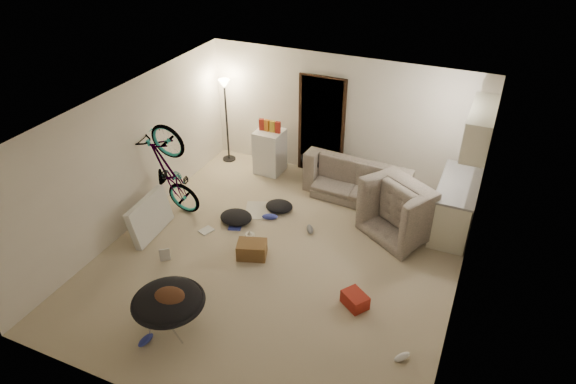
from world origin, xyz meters
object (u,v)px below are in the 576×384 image
at_px(kitchen_counter, 455,207).
at_px(tv_box, 150,217).
at_px(floor_lamp, 225,103).
at_px(drink_case_b, 355,300).
at_px(juicer, 250,237).
at_px(saucer_chair, 169,307).
at_px(sofa, 360,180).
at_px(bicycle, 172,190).
at_px(drink_case_a, 252,250).
at_px(armchair, 412,211).
at_px(mini_fridge, 270,151).

relative_size(kitchen_counter, tv_box, 1.46).
bearing_deg(tv_box, floor_lamp, 88.21).
height_order(drink_case_b, juicer, juicer).
bearing_deg(tv_box, saucer_chair, -50.78).
distance_m(tv_box, juicer, 1.75).
relative_size(sofa, bicycle, 1.08).
xyz_separation_m(kitchen_counter, saucer_chair, (-3.13, -3.96, -0.03)).
height_order(sofa, juicer, sofa).
bearing_deg(drink_case_a, sofa, 49.80).
height_order(sofa, armchair, armchair).
xyz_separation_m(bicycle, mini_fridge, (0.94, 2.12, -0.04)).
relative_size(armchair, mini_fridge, 1.29).
xyz_separation_m(floor_lamp, armchair, (4.17, -1.00, -0.92)).
xyz_separation_m(floor_lamp, bicycle, (0.10, -2.22, -0.81)).
bearing_deg(sofa, floor_lamp, -0.03).
height_order(kitchen_counter, bicycle, bicycle).
bearing_deg(juicer, floor_lamp, 125.97).
height_order(floor_lamp, saucer_chair, floor_lamp).
bearing_deg(drink_case_a, tv_box, 165.52).
height_order(floor_lamp, drink_case_a, floor_lamp).
xyz_separation_m(sofa, bicycle, (-2.91, -2.02, 0.20)).
bearing_deg(drink_case_a, saucer_chair, -117.07).
distance_m(sofa, juicer, 2.57).
height_order(kitchen_counter, mini_fridge, mini_fridge).
bearing_deg(armchair, drink_case_a, 71.80).
bearing_deg(mini_fridge, armchair, -14.00).
height_order(floor_lamp, sofa, floor_lamp).
distance_m(floor_lamp, drink_case_b, 5.13).
height_order(drink_case_a, juicer, drink_case_a).
xyz_separation_m(mini_fridge, drink_case_b, (2.81, -3.07, -0.35)).
distance_m(bicycle, tv_box, 0.69).
bearing_deg(sofa, drink_case_a, 71.97).
bearing_deg(juicer, bicycle, 172.43).
relative_size(sofa, drink_case_b, 5.64).
bearing_deg(tv_box, armchair, 21.18).
distance_m(floor_lamp, juicer, 3.25).
bearing_deg(saucer_chair, tv_box, 132.99).
distance_m(saucer_chair, drink_case_a, 1.88).
distance_m(kitchen_counter, bicycle, 4.98).
relative_size(floor_lamp, saucer_chair, 1.84).
relative_size(mini_fridge, tv_box, 0.89).
bearing_deg(floor_lamp, saucer_chair, -69.78).
distance_m(sofa, tv_box, 3.96).
height_order(kitchen_counter, juicer, kitchen_counter).
bearing_deg(armchair, juicer, 63.94).
xyz_separation_m(floor_lamp, juicer, (1.77, -2.44, -1.21)).
distance_m(kitchen_counter, tv_box, 5.24).
bearing_deg(sofa, tv_box, 46.63).
xyz_separation_m(drink_case_a, juicer, (-0.21, 0.33, -0.04)).
height_order(tv_box, juicer, tv_box).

